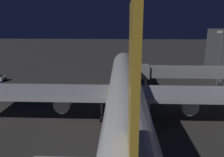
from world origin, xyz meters
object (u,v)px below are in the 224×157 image
apron_floodlight_mast (220,54)px  baggage_tug_lead (2,79)px  jet_bridge (173,72)px  airliner_at_gate (125,92)px  traffic_cone_nose_starboard (116,80)px  traffic_cone_nose_port (131,80)px

apron_floodlight_mast → baggage_tug_lead: bearing=-2.1°
jet_bridge → baggage_tug_lead: 48.89m
jet_bridge → airliner_at_gate: bearing=52.7°
apron_floodlight_mast → traffic_cone_nose_starboard: apron_floodlight_mast is taller
jet_bridge → traffic_cone_nose_starboard: jet_bridge is taller
jet_bridge → traffic_cone_nose_port: (9.19, -12.26, -5.57)m
airliner_at_gate → traffic_cone_nose_port: (-2.20, -27.18, -5.43)m
airliner_at_gate → baggage_tug_lead: size_ratio=21.76×
traffic_cone_nose_starboard → jet_bridge: bearing=138.0°
jet_bridge → traffic_cone_nose_starboard: size_ratio=38.37×
airliner_at_gate → baggage_tug_lead: airliner_at_gate is taller
apron_floodlight_mast → traffic_cone_nose_starboard: bearing=-7.1°
jet_bridge → traffic_cone_nose_starboard: bearing=-42.0°
traffic_cone_nose_port → traffic_cone_nose_starboard: 4.40m
airliner_at_gate → jet_bridge: size_ratio=2.73×
airliner_at_gate → jet_bridge: (-11.39, -14.93, 0.14)m
airliner_at_gate → baggage_tug_lead: bearing=-35.8°
jet_bridge → baggage_tug_lead: size_ratio=7.97×
jet_bridge → traffic_cone_nose_starboard: 19.13m
traffic_cone_nose_starboard → traffic_cone_nose_port: bearing=180.0°
apron_floodlight_mast → baggage_tug_lead: 62.03m
traffic_cone_nose_port → baggage_tug_lead: bearing=1.8°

